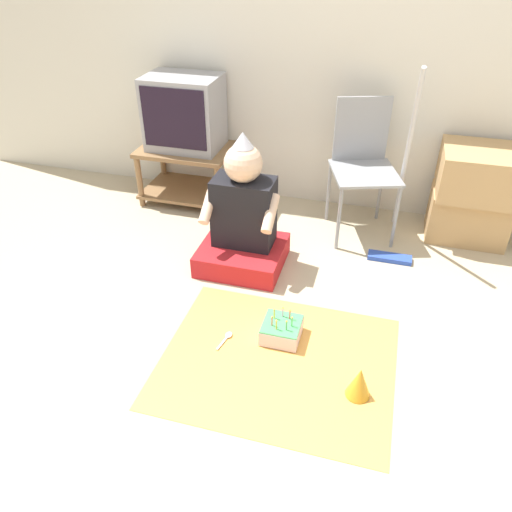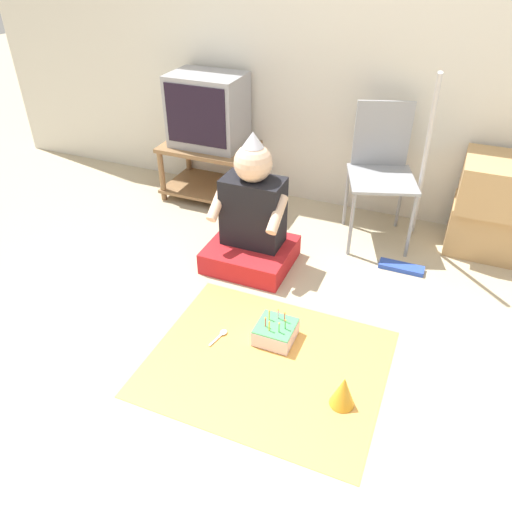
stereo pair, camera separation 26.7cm
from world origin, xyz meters
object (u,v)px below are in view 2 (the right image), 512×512
Objects in this scene: tv at (208,110)px; birthday_cake at (276,332)px; party_hat_blue at (343,391)px; folding_chair at (381,164)px; dust_mop at (414,210)px; cardboard_box_stack at (497,206)px; person_seated at (252,222)px.

tv is 2.63× the size of birthday_cake.
folding_chair is at bearing 96.90° from party_hat_blue.
dust_mop reaches higher than tv.
folding_chair is 0.74× the size of dust_mop.
cardboard_box_stack is at bearing 32.04° from dust_mop.
cardboard_box_stack is at bearing 4.41° from folding_chair.
person_seated is 4.33× the size of birthday_cake.
person_seated reaches higher than cardboard_box_stack.
folding_chair is 1.38m from birthday_cake.
tv reaches higher than folding_chair.
birthday_cake is at bearing -100.77° from folding_chair.
birthday_cake is (0.40, -0.62, -0.24)m from person_seated.
birthday_cake is at bearing -126.50° from cardboard_box_stack.
cardboard_box_stack is (0.75, 0.06, -0.18)m from folding_chair.
tv is at bearing 132.10° from party_hat_blue.
party_hat_blue is (1.50, -1.66, -0.60)m from tv.
dust_mop is (1.58, -0.34, -0.33)m from tv.
dust_mop is at bearing -147.96° from cardboard_box_stack.
folding_chair is 0.77m from cardboard_box_stack.
tv reaches higher than cardboard_box_stack.
party_hat_blue is at bearing -93.50° from dust_mop.
party_hat_blue is (-0.08, -1.32, -0.27)m from dust_mop.
dust_mop reaches higher than folding_chair.
birthday_cake is (-0.99, -1.34, -0.29)m from cardboard_box_stack.
birthday_cake is at bearing -57.45° from person_seated.
birthday_cake is (-0.24, -1.28, -0.47)m from folding_chair.
tv is 1.65m from dust_mop.
party_hat_blue is (0.83, -0.91, -0.21)m from person_seated.
folding_chair is at bearing 45.59° from person_seated.
birthday_cake is 1.23× the size of party_hat_blue.
cardboard_box_stack is at bearing 53.50° from birthday_cake.
party_hat_blue is at bearing -47.52° from person_seated.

